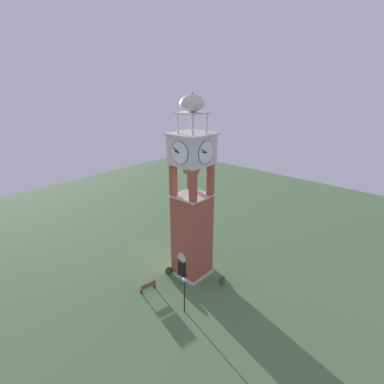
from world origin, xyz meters
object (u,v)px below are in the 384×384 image
clock_tower (192,207)px  trash_bin (222,280)px  park_bench (148,286)px  lamp_post (184,288)px

clock_tower → trash_bin: bearing=10.5°
park_bench → lamp_post: size_ratio=0.47×
lamp_post → trash_bin: bearing=89.2°
clock_tower → lamp_post: (3.42, -4.81, -5.13)m
park_bench → trash_bin: size_ratio=2.07×
clock_tower → trash_bin: clock_tower is taller
lamp_post → park_bench: bearing=-176.8°
clock_tower → park_bench: 8.81m
park_bench → lamp_post: lamp_post is taller
clock_tower → trash_bin: (3.49, 0.65, -7.18)m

